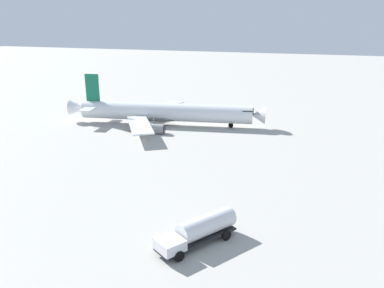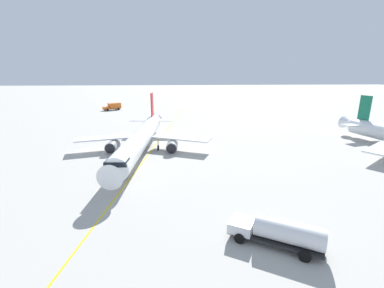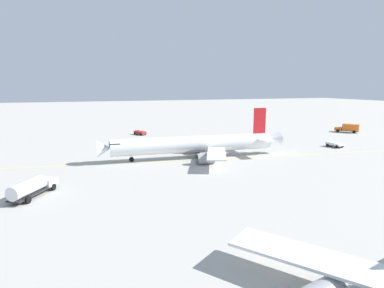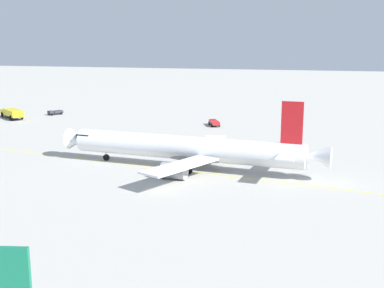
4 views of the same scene
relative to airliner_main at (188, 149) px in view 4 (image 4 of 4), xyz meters
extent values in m
plane|color=#ADAAA3|center=(5.34, -0.96, -3.13)|extent=(600.00, 600.00, 0.00)
cylinder|color=white|center=(-0.52, 0.04, 0.22)|extent=(38.56, 6.68, 3.83)
cone|color=white|center=(-20.86, 1.56, 0.22)|extent=(3.26, 3.85, 3.64)
cone|color=white|center=(20.11, -1.50, 0.52)|extent=(4.23, 3.55, 3.26)
cube|color=black|center=(-18.66, 1.39, 1.08)|extent=(2.64, 3.43, 0.70)
ellipsoid|color=gray|center=(1.39, -0.10, -0.84)|extent=(14.04, 4.47, 2.11)
cube|color=red|center=(16.32, -1.22, 5.27)|extent=(3.21, 0.48, 6.27)
cube|color=white|center=(16.07, -4.63, 0.98)|extent=(2.99, 5.48, 0.20)
cube|color=white|center=(16.57, 2.19, 0.98)|extent=(2.99, 5.48, 0.20)
cube|color=white|center=(1.46, -8.64, -0.45)|extent=(8.82, 13.62, 0.28)
cube|color=white|center=(2.73, 8.33, -0.45)|extent=(7.15, 13.73, 0.28)
cylinder|color=gray|center=(-0.24, -6.53, -1.93)|extent=(3.98, 2.72, 2.45)
cylinder|color=black|center=(-2.19, -6.39, -1.93)|extent=(0.30, 2.08, 2.08)
cylinder|color=gray|center=(0.73, 6.49, -1.93)|extent=(3.98, 2.72, 2.45)
cylinder|color=black|center=(-1.22, 6.64, -1.93)|extent=(0.30, 2.08, 2.08)
cylinder|color=#9EA0A5|center=(-15.07, 1.13, -1.52)|extent=(0.20, 0.20, 2.13)
cylinder|color=black|center=(-15.07, 1.13, -2.58)|extent=(1.12, 0.38, 1.10)
cylinder|color=#9EA0A5|center=(1.15, -3.41, -1.52)|extent=(0.20, 0.20, 2.13)
cylinder|color=black|center=(1.15, -3.41, -2.58)|extent=(1.12, 0.38, 1.10)
cylinder|color=#9EA0A5|center=(1.64, 3.20, -1.52)|extent=(0.20, 0.20, 2.13)
cylinder|color=black|center=(1.64, 3.20, -2.58)|extent=(1.12, 0.38, 1.10)
cube|color=#232326|center=(-60.60, 37.17, -2.33)|extent=(10.28, 8.46, 0.20)
cube|color=yellow|center=(-64.02, 39.68, -1.63)|extent=(3.68, 3.80, 1.20)
cube|color=black|center=(-64.91, 40.33, -1.45)|extent=(1.53, 2.05, 0.67)
cube|color=yellow|center=(-59.55, 36.41, -1.43)|extent=(8.44, 7.29, 1.60)
cube|color=red|center=(-64.02, 39.68, -0.93)|extent=(1.71, 2.03, 0.16)
cylinder|color=black|center=(-64.55, 38.23, -2.43)|extent=(1.30, 1.05, 1.40)
cylinder|color=black|center=(-62.80, 40.62, -2.43)|extent=(1.30, 1.05, 1.40)
cylinder|color=black|center=(-58.66, 33.92, -2.43)|extent=(1.30, 1.05, 1.40)
cylinder|color=black|center=(-56.91, 36.31, -2.43)|extent=(1.30, 1.05, 1.40)
cube|color=#232326|center=(-5.60, 40.88, -2.65)|extent=(3.61, 5.35, 0.20)
cube|color=red|center=(-6.37, 42.52, -2.23)|extent=(2.32, 2.18, 0.65)
cube|color=black|center=(-6.65, 43.13, -2.13)|extent=(1.43, 0.73, 0.36)
cube|color=red|center=(-5.23, 40.09, -2.20)|extent=(3.11, 3.88, 0.70)
cube|color=red|center=(-6.37, 42.52, -1.80)|extent=(1.42, 1.09, 0.16)
cylinder|color=black|center=(-7.20, 42.13, -2.75)|extent=(0.58, 0.81, 0.76)
cylinder|color=black|center=(-5.54, 42.91, -2.75)|extent=(0.58, 0.81, 0.76)
cylinder|color=black|center=(-5.73, 38.99, -2.75)|extent=(0.58, 0.81, 0.76)
cylinder|color=black|center=(-4.07, 39.77, -2.75)|extent=(0.58, 0.81, 0.76)
cube|color=#232326|center=(-53.20, 46.54, -2.71)|extent=(3.31, 4.30, 0.20)
cube|color=#2D333D|center=(-53.90, 45.29, -2.26)|extent=(2.14, 1.93, 0.70)
cube|color=black|center=(-54.15, 44.84, -2.16)|extent=(1.34, 0.80, 0.39)
cube|color=#2D333D|center=(-52.85, 47.16, -2.31)|extent=(2.84, 3.18, 0.60)
cylinder|color=black|center=(-53.13, 44.86, -2.81)|extent=(0.56, 0.70, 0.64)
cylinder|color=black|center=(-54.67, 45.72, -2.81)|extent=(0.56, 0.70, 0.64)
cylinder|color=black|center=(-51.79, 47.24, -2.81)|extent=(0.56, 0.70, 0.64)
cylinder|color=black|center=(-53.33, 48.11, -2.81)|extent=(0.56, 0.70, 0.64)
cube|color=yellow|center=(-2.08, -1.43, -3.13)|extent=(150.26, 21.52, 0.01)
camera|label=1|loc=(-45.59, 14.95, 18.55)|focal=35.24mm
camera|label=2|loc=(-55.18, -6.94, 13.78)|focal=24.31mm
camera|label=3|loc=(-26.18, -70.12, 13.76)|focal=30.18mm
camera|label=4|loc=(21.71, -72.11, 16.69)|focal=45.02mm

